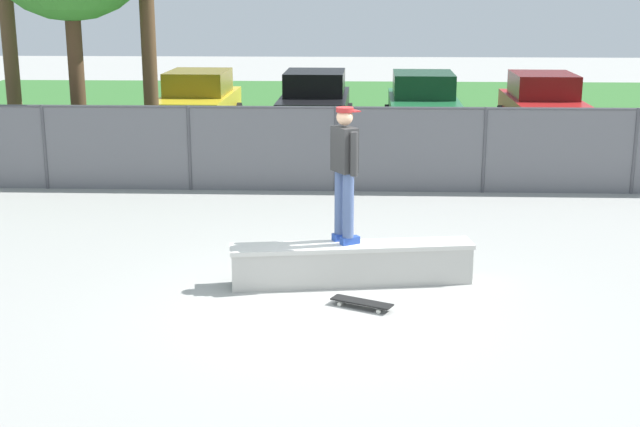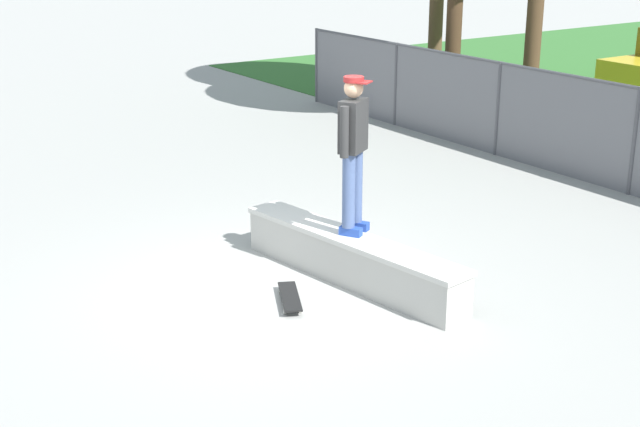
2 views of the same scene
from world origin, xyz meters
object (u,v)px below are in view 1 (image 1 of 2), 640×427
car_black (315,101)px  car_red (543,104)px  skateboarder (344,168)px  car_yellow (198,101)px  skateboard (362,302)px  car_green (423,103)px  concrete_ledge (352,264)px

car_black → car_red: same height
skateboarder → car_yellow: bearing=108.3°
car_yellow → skateboard: bearing=-72.0°
car_yellow → car_green: (6.18, -0.28, 0.00)m
car_yellow → car_black: 3.23m
concrete_ledge → skateboard: bearing=-82.0°
car_red → concrete_ledge: bearing=-112.2°
concrete_ledge → skateboard: 0.97m
car_green → skateboard: bearing=-97.3°
car_green → skateboarder: bearing=-99.0°
car_black → car_red: bearing=-3.3°
car_black → car_green: size_ratio=1.00×
skateboard → car_green: bearing=82.7°
concrete_ledge → car_yellow: (-4.32, 12.78, 0.56)m
concrete_ledge → car_red: size_ratio=0.79×
car_black → skateboarder: bearing=-85.6°
car_black → car_green: same height
concrete_ledge → car_green: (1.86, 12.50, 0.56)m
car_yellow → car_red: same height
skateboard → car_red: size_ratio=0.19×
concrete_ledge → skateboard: size_ratio=4.13×
skateboarder → car_red: size_ratio=0.43×
car_black → car_red: 6.17m
skateboarder → car_green: (1.97, 12.42, -0.75)m
car_green → car_black: bearing=174.1°
skateboarder → car_black: skateboarder is taller
car_black → skateboard: bearing=-84.9°
concrete_ledge → car_yellow: car_yellow is taller
car_yellow → skateboarder: bearing=-71.7°
skateboarder → car_green: size_ratio=0.43×
skateboard → car_yellow: 14.44m
skateboarder → car_black: 12.78m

